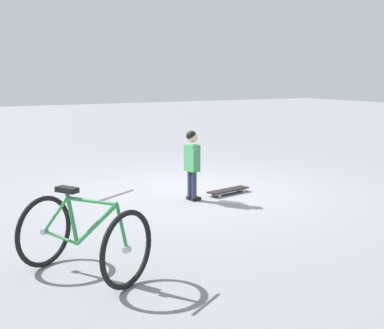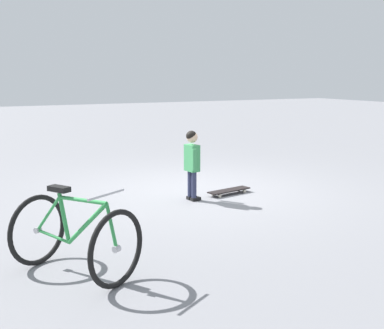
{
  "view_description": "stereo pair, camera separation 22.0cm",
  "coord_description": "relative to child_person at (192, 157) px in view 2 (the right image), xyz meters",
  "views": [
    {
      "loc": [
        -6.96,
        3.92,
        1.87
      ],
      "look_at": [
        -0.57,
        0.33,
        0.55
      ],
      "focal_mm": 46.52,
      "sensor_mm": 36.0,
      "label": 1
    },
    {
      "loc": [
        -7.06,
        3.73,
        1.87
      ],
      "look_at": [
        -0.57,
        0.33,
        0.55
      ],
      "focal_mm": 46.52,
      "sensor_mm": 36.0,
      "label": 2
    }
  ],
  "objects": [
    {
      "name": "bicycle_near",
      "position": [
        -2.03,
        2.3,
        -0.28
      ],
      "size": [
        1.28,
        1.15,
        0.85
      ],
      "color": "black",
      "rests_on": "ground"
    },
    {
      "name": "skateboard",
      "position": [
        0.06,
        -0.7,
        -0.6
      ],
      "size": [
        0.32,
        0.78,
        0.07
      ],
      "color": "black",
      "rests_on": "ground"
    },
    {
      "name": "ground_plane",
      "position": [
        0.57,
        -0.33,
        -0.66
      ],
      "size": [
        50.0,
        50.0,
        0.0
      ],
      "primitive_type": "plane",
      "color": "gray"
    },
    {
      "name": "child_person",
      "position": [
        0.0,
        0.0,
        0.0
      ],
      "size": [
        0.38,
        0.21,
        1.06
      ],
      "color": "#2D3351",
      "rests_on": "ground"
    }
  ]
}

